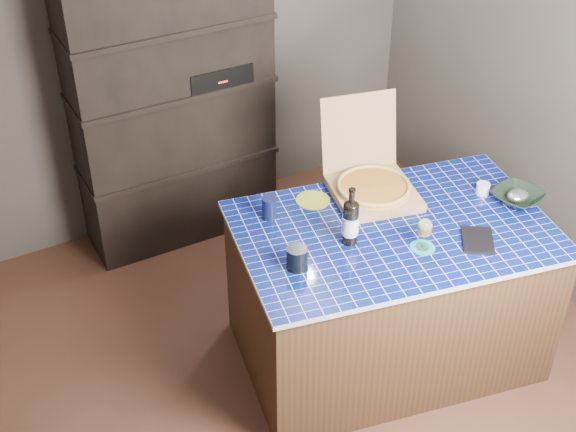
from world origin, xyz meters
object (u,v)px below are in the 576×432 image
pizza_box (372,184)px  wine_glass (425,228)px  dvd_case (478,240)px  mead_bottle (350,221)px  bowl (518,197)px  kitchen_island (388,293)px

pizza_box → wine_glass: 0.51m
dvd_case → mead_bottle: bearing=-173.9°
mead_bottle → wine_glass: 0.35m
mead_bottle → dvd_case: size_ratio=1.50×
bowl → mead_bottle: bearing=172.3°
mead_bottle → bowl: mead_bottle is taller
kitchen_island → wine_glass: 0.58m
pizza_box → bowl: (0.62, -0.42, -0.03)m
kitchen_island → dvd_case: bearing=-33.4°
wine_glass → bowl: bearing=7.0°
dvd_case → bowl: (0.40, 0.17, 0.02)m
kitchen_island → dvd_case: 0.59m
dvd_case → bowl: size_ratio=0.83×
pizza_box → bowl: 0.75m
dvd_case → bowl: 0.43m
kitchen_island → wine_glass: wine_glass is taller
dvd_case → bowl: bearing=57.6°
mead_bottle → bowl: size_ratio=1.25×
kitchen_island → bowl: size_ratio=6.91×
kitchen_island → wine_glass: bearing=-71.4°
mead_bottle → wine_glass: (0.28, -0.21, -0.00)m
wine_glass → dvd_case: (0.26, -0.09, -0.11)m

